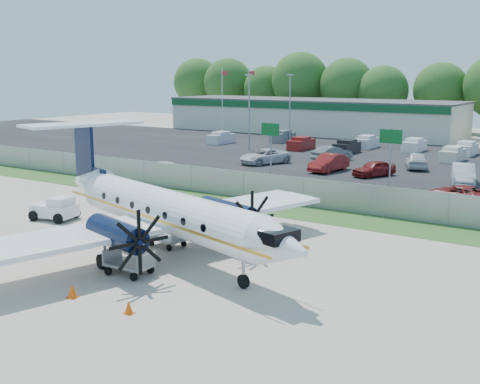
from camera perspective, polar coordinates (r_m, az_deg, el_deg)
The scene contains 28 objects.
ground at distance 31.24m, azimuth -6.15°, elevation -5.92°, with size 170.00×170.00×0.00m, color #B5A899.
grass_verge at distance 40.84m, azimuth 4.67°, elevation -1.80°, with size 170.00×4.00×0.02m, color #2D561E.
access_road at distance 46.96m, azimuth 8.83°, elevation -0.18°, with size 170.00×8.00×0.02m, color black.
parking_lot at distance 66.36m, azimuth 16.52°, elevation 2.79°, with size 170.00×32.00×0.02m, color black.
perimeter_fence at distance 42.36m, azimuth 6.01°, elevation 0.02°, with size 120.00×0.06×1.99m.
building_west at distance 95.44m, azimuth 6.71°, elevation 7.18°, with size 46.40×12.40×5.24m.
sign_left at distance 53.54m, azimuth 2.92°, elevation 5.22°, with size 1.80×0.26×5.00m.
sign_mid at distance 48.87m, azimuth 14.10°, elevation 4.33°, with size 1.80×0.26×5.00m.
flagpole_west at distance 95.47m, azimuth -1.66°, elevation 9.06°, with size 1.06×0.12×10.00m.
flagpole_east at distance 92.68m, azimuth 0.89°, elevation 9.00°, with size 1.06×0.12×10.00m.
light_pole_nw at distance 72.51m, azimuth 0.87°, elevation 8.07°, with size 0.90×0.35×9.09m.
light_pole_sw at distance 81.08m, azimuth 4.75°, elevation 8.36°, with size 0.90×0.35×9.09m.
aircraft at distance 30.57m, azimuth -7.33°, elevation -1.65°, with size 20.42×19.94×6.24m.
pushback_tug at distance 39.96m, azimuth -17.05°, elevation -1.53°, with size 2.98×2.39×1.47m.
baggage_cart_near at distance 28.40m, azimuth -10.46°, elevation -6.69°, with size 2.23×1.42×1.14m.
baggage_cart_far at distance 32.61m, azimuth -6.91°, elevation -4.33°, with size 2.08×1.39×1.03m.
cone_nose at distance 24.08m, azimuth -10.52°, elevation -10.72°, with size 0.37×0.37×0.52m.
cone_port_wing at distance 26.20m, azimuth -15.62°, elevation -9.04°, with size 0.42×0.42×0.60m.
cone_starboard_wing at distance 33.51m, azimuth 3.82°, elevation -4.27°, with size 0.36×0.36×0.51m.
road_car_west at distance 54.43m, azimuth -6.88°, elevation 1.41°, with size 1.75×4.36×1.49m, color silver.
road_car_mid at distance 46.01m, azimuth 19.89°, elevation -0.97°, with size 2.17×4.71×1.31m, color maroon.
parked_car_a at distance 62.09m, azimuth 2.37°, elevation 2.69°, with size 2.55×5.52×1.53m, color silver.
parked_car_b at distance 57.78m, azimuth 8.41°, elevation 1.94°, with size 1.76×5.04×1.66m, color maroon.
parked_car_c at distance 55.67m, azimuth 12.56°, elevation 1.44°, with size 1.72×4.28×1.46m, color maroon.
parked_car_d at distance 54.24m, azimuth 20.35°, elevation 0.76°, with size 1.76×5.05×1.66m, color silver.
parked_car_f at distance 64.88m, azimuth 8.70°, elevation 2.94°, with size 1.66×4.75×1.56m, color #595B5E.
parked_car_g at distance 61.34m, azimuth 16.35°, elevation 2.14°, with size 1.95×4.85×1.65m, color silver.
far_parking_rows at distance 71.12m, azimuth 17.73°, elevation 3.25°, with size 56.00×10.00×1.60m, color gray, non-canonical shape.
Camera 1 is at (19.22, -22.86, 9.15)m, focal length 45.00 mm.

